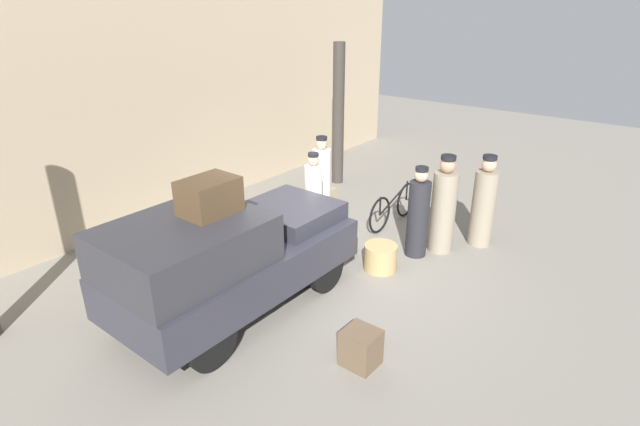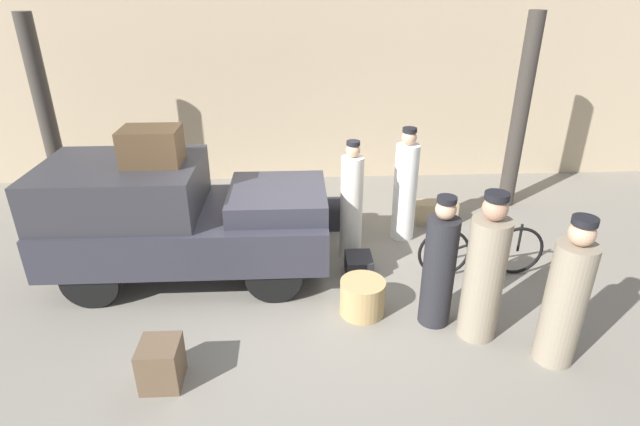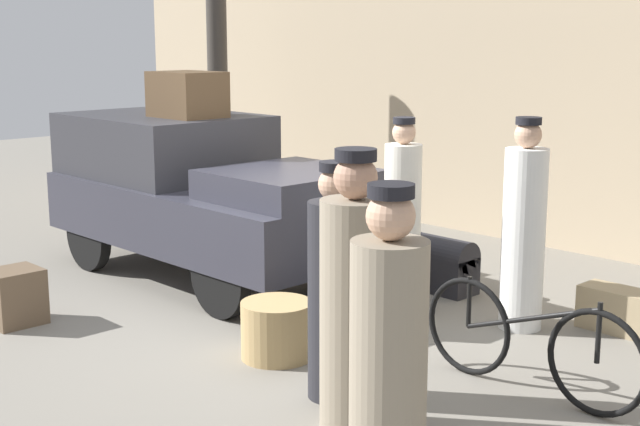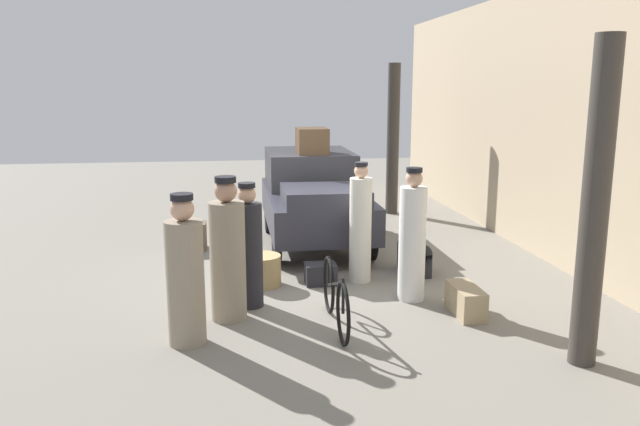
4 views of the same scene
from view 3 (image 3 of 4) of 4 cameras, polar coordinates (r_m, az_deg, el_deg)
The scene contains 16 objects.
ground_plane at distance 7.96m, azimuth -2.05°, elevation -6.71°, with size 30.00×30.00×0.00m, color gray.
station_building_facade at distance 10.73m, azimuth 14.56°, elevation 9.81°, with size 16.00×0.15×4.50m.
canopy_pillar_left at distance 12.41m, azimuth -6.54°, elevation 7.58°, with size 0.28×0.28×3.35m.
truck at distance 9.29m, azimuth -7.64°, elevation 1.51°, with size 3.69×1.72×1.63m.
bicycle at distance 6.40m, azimuth 13.22°, elevation -8.05°, with size 1.76×0.04×0.78m.
wicker_basket at distance 6.96m, azimuth -2.78°, elevation -7.48°, with size 0.56×0.56×0.45m.
porter_standing_middle at distance 5.58m, azimuth 2.23°, elevation -5.88°, with size 0.44×0.44×1.79m.
conductor_in_dark_uniform at distance 7.67m, azimuth 12.90°, elevation -1.25°, with size 0.36×0.36×1.80m.
porter_lifting_near_truck at distance 7.79m, azimuth 5.28°, elevation -0.87°, with size 0.32×0.32×1.78m.
porter_with_bicycle at distance 4.82m, azimuth 4.40°, elevation -9.17°, with size 0.42×0.42×1.71m.
porter_carrying_trunk at distance 6.07m, azimuth 0.98°, elevation -5.07°, with size 0.38×0.38×1.64m.
suitcase_small_leather at distance 7.50m, azimuth 2.50°, elevation -6.65°, with size 0.36×0.45×0.30m.
trunk_umber_medium at distance 8.18m, azimuth -18.93°, elevation -5.08°, with size 0.40×0.43×0.48m.
suitcase_black_upright at distance 7.95m, azimuth 18.82°, elevation -5.96°, with size 0.72×0.31×0.37m.
trunk_wicker_pale at distance 8.80m, azimuth 7.66°, elevation -3.21°, with size 0.72×0.35×0.54m.
trunk_on_truck_roof at distance 9.33m, azimuth -8.49°, elevation 7.52°, with size 0.73×0.55×0.47m.
Camera 3 is at (5.66, -5.04, 2.46)m, focal length 50.00 mm.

